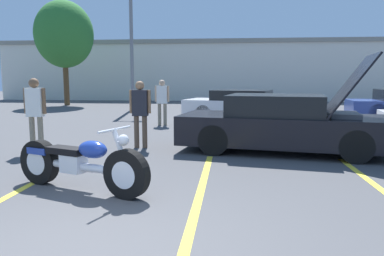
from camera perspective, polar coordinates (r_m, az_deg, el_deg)
name	(u,v)px	position (r m, az deg, el deg)	size (l,w,h in m)	color
parking_stripe_middle	(35,182)	(6.66, -22.79, -7.57)	(0.12, 4.57, 0.01)	yellow
parking_stripe_back	(202,187)	(5.88, 1.49, -8.96)	(0.12, 4.57, 0.01)	yellow
far_building	(214,69)	(28.96, 3.38, 8.99)	(32.00, 4.20, 4.40)	beige
light_pole	(133,28)	(20.25, -9.03, 14.84)	(1.21, 0.28, 7.70)	slate
tree_background	(64,35)	(24.22, -18.91, 13.32)	(3.45, 3.45, 6.22)	brown
motorcycle	(80,163)	(5.86, -16.72, -5.18)	(2.31, 1.06, 0.99)	black
show_car_hood_open	(284,124)	(8.74, 13.80, 0.56)	(4.89, 2.58, 2.18)	black
parked_car_left_row	(245,106)	(14.77, 8.14, 3.34)	(5.07, 3.03, 1.20)	silver
spectator_near_motorcycle	(140,109)	(9.03, -7.89, 2.93)	(0.52, 0.21, 1.61)	brown
spectator_by_show_car	(162,99)	(13.24, -4.57, 4.48)	(0.52, 0.21, 1.61)	gray
spectator_midground	(35,108)	(9.17, -22.79, 2.76)	(0.52, 0.22, 1.68)	gray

